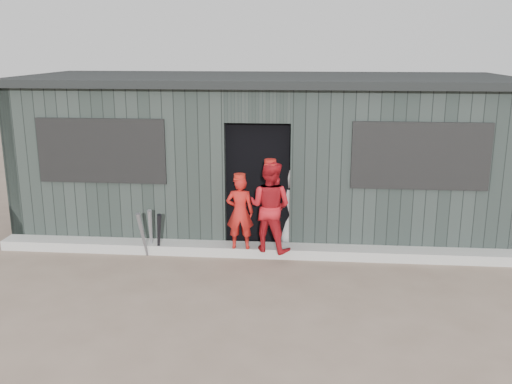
# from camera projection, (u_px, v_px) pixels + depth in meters

# --- Properties ---
(ground) EXTENTS (80.00, 80.00, 0.00)m
(ground) POSITION_uv_depth(u_px,v_px,m) (243.00, 307.00, 7.00)
(ground) COLOR #745F50
(ground) RESTS_ON ground
(curb) EXTENTS (8.00, 0.36, 0.15)m
(curb) POSITION_uv_depth(u_px,v_px,m) (256.00, 250.00, 8.74)
(curb) COLOR #A6A6A1
(curb) RESTS_ON ground
(bat_left) EXTENTS (0.13, 0.27, 0.73)m
(bat_left) POSITION_uv_depth(u_px,v_px,m) (151.00, 231.00, 8.70)
(bat_left) COLOR #9999A1
(bat_left) RESTS_ON ground
(bat_mid) EXTENTS (0.15, 0.25, 0.72)m
(bat_mid) POSITION_uv_depth(u_px,v_px,m) (143.00, 235.00, 8.56)
(bat_mid) COLOR gray
(bat_mid) RESTS_ON ground
(bat_right) EXTENTS (0.18, 0.27, 0.70)m
(bat_right) POSITION_uv_depth(u_px,v_px,m) (159.00, 234.00, 8.61)
(bat_right) COLOR black
(bat_right) RESTS_ON ground
(player_red_left) EXTENTS (0.42, 0.28, 1.12)m
(player_red_left) POSITION_uv_depth(u_px,v_px,m) (240.00, 212.00, 8.47)
(player_red_left) COLOR red
(player_red_left) RESTS_ON curb
(player_red_right) EXTENTS (0.80, 0.71, 1.36)m
(player_red_right) POSITION_uv_depth(u_px,v_px,m) (270.00, 206.00, 8.36)
(player_red_right) COLOR red
(player_red_right) RESTS_ON curb
(player_grey_back) EXTENTS (0.70, 0.53, 1.31)m
(player_grey_back) POSITION_uv_depth(u_px,v_px,m) (295.00, 207.00, 8.95)
(player_grey_back) COLOR #B3B3B3
(player_grey_back) RESTS_ON ground
(dugout) EXTENTS (8.30, 3.30, 2.62)m
(dugout) POSITION_uv_depth(u_px,v_px,m) (265.00, 152.00, 10.06)
(dugout) COLOR black
(dugout) RESTS_ON ground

